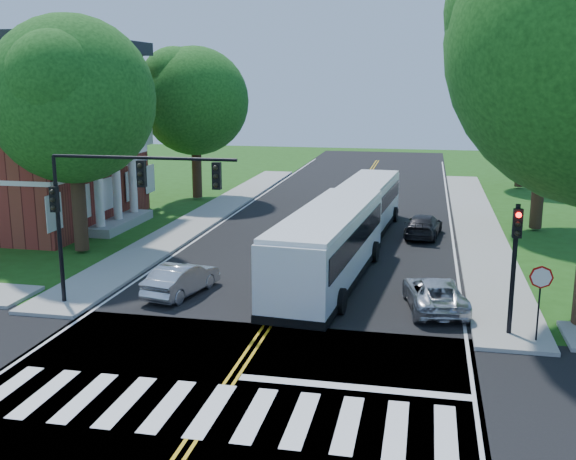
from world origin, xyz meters
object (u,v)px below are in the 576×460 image
(signal_nw, at_px, (114,195))
(hatchback, at_px, (182,279))
(signal_ne, at_px, (515,252))
(bus_lead, at_px, (329,245))
(suv, at_px, (434,294))
(dark_sedan, at_px, (423,226))
(bus_follow, at_px, (365,206))

(signal_nw, distance_m, hatchback, 4.62)
(signal_ne, bearing_deg, signal_nw, -179.95)
(bus_lead, relative_size, suv, 2.83)
(hatchback, bearing_deg, dark_sedan, -115.32)
(signal_nw, distance_m, dark_sedan, 18.71)
(bus_lead, height_order, dark_sedan, bus_lead)
(signal_ne, relative_size, suv, 1.01)
(signal_ne, bearing_deg, suv, 135.41)
(signal_nw, height_order, bus_lead, signal_nw)
(dark_sedan, bearing_deg, signal_ne, 108.55)
(signal_nw, xyz_separation_m, bus_lead, (7.19, 4.96, -2.71))
(bus_follow, height_order, suv, bus_follow)
(bus_follow, bearing_deg, signal_ne, 117.43)
(signal_ne, xyz_separation_m, bus_lead, (-6.87, 4.95, -1.29))
(signal_ne, xyz_separation_m, hatchback, (-12.40, 2.17, -2.31))
(signal_nw, height_order, bus_follow, signal_nw)
(bus_lead, distance_m, suv, 5.19)
(hatchback, bearing_deg, bus_follow, -103.98)
(signal_ne, xyz_separation_m, bus_follow, (-6.27, 14.87, -1.42))
(bus_follow, height_order, hatchback, bus_follow)
(signal_ne, bearing_deg, hatchback, 170.09)
(signal_nw, bearing_deg, suv, 11.84)
(hatchback, height_order, suv, hatchback)
(signal_ne, distance_m, hatchback, 12.80)
(bus_lead, distance_m, dark_sedan, 10.45)
(dark_sedan, bearing_deg, bus_follow, 2.39)
(signal_ne, relative_size, bus_follow, 0.39)
(signal_nw, distance_m, suv, 12.43)
(hatchback, bearing_deg, bus_lead, -141.49)
(signal_nw, height_order, hatchback, signal_nw)
(hatchback, relative_size, suv, 0.90)
(suv, xyz_separation_m, dark_sedan, (-0.54, 12.18, 0.01))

